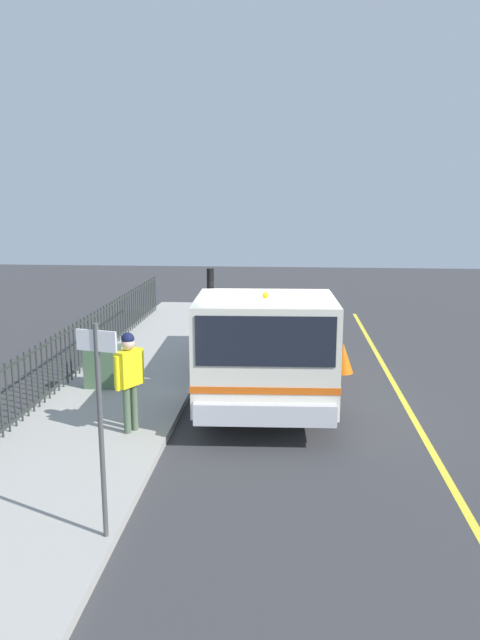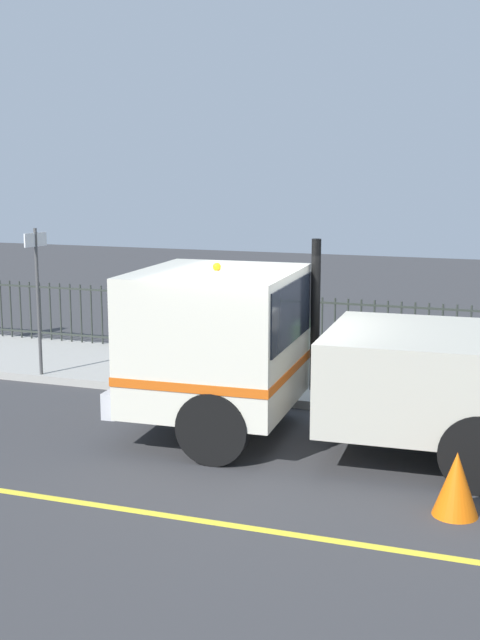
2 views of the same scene
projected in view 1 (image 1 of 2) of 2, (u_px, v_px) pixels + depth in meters
name	position (u px, v px, depth m)	size (l,w,h in m)	color
ground_plane	(272.00, 411.00, 11.48)	(49.70, 49.70, 0.00)	#38383A
sidewalk_slab	(113.00, 403.00, 11.72)	(2.88, 22.59, 0.14)	#A3A099
lane_marking	(412.00, 415.00, 11.26)	(0.12, 20.33, 0.01)	yellow
work_truck	(265.00, 337.00, 12.12)	(2.76, 6.96, 2.75)	silver
worker_standing	(129.00, 372.00, 9.93)	(0.44, 0.57, 1.75)	yellow
iron_fence	(48.00, 369.00, 11.68)	(0.04, 19.24, 1.23)	#2D332D
utility_cabinet	(103.00, 366.00, 12.45)	(0.73, 0.39, 0.91)	#4C6B4C
traffic_cone	(343.00, 358.00, 13.98)	(0.51, 0.51, 0.72)	orange
street_sign	(100.00, 408.00, 6.67)	(0.49, 0.15, 2.60)	#4C4C4C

